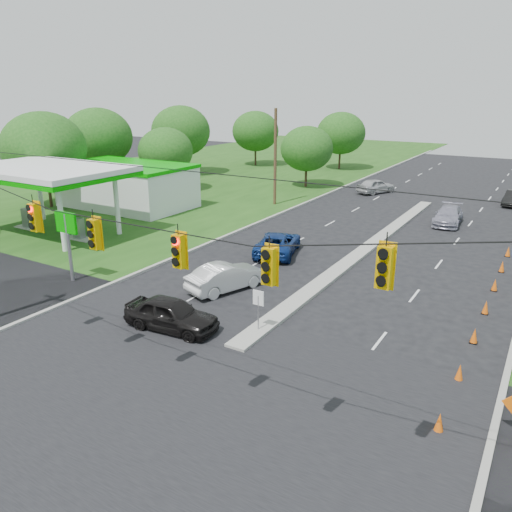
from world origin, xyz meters
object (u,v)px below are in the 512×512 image
Objects in this scene: gas_station at (115,183)px; blue_pickup at (278,243)px; white_sedan at (226,277)px; black_sedan at (171,314)px.

blue_pickup is (18.80, -3.60, -1.84)m from gas_station.
blue_pickup is at bearing -65.55° from white_sedan.
gas_station is 3.70× the size of blue_pickup.
black_sedan is at bearing -38.63° from gas_station.
gas_station is at bearing 46.10° from black_sedan.
white_sedan is 0.87× the size of blue_pickup.
white_sedan is 7.16m from blue_pickup.
blue_pickup is at bearing 0.56° from black_sedan.
gas_station is 4.39× the size of black_sedan.
gas_station reaches higher than black_sedan.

